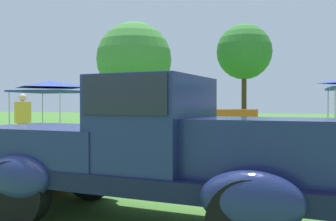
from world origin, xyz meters
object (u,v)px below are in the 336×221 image
(feature_pickup_truck, at_px, (148,149))
(show_car_orange, at_px, (231,127))
(spectator_by_row, at_px, (23,121))
(canopy_tent_left_field, at_px, (50,86))

(feature_pickup_truck, height_order, show_car_orange, feature_pickup_truck)
(show_car_orange, relative_size, spectator_by_row, 2.65)
(canopy_tent_left_field, bearing_deg, spectator_by_row, -61.33)
(feature_pickup_truck, relative_size, spectator_by_row, 2.75)
(spectator_by_row, bearing_deg, feature_pickup_truck, -43.68)
(show_car_orange, height_order, spectator_by_row, spectator_by_row)
(show_car_orange, distance_m, spectator_by_row, 6.86)
(feature_pickup_truck, xyz_separation_m, spectator_by_row, (-5.58, 5.33, 0.05))
(spectator_by_row, bearing_deg, show_car_orange, 38.57)
(show_car_orange, height_order, canopy_tent_left_field, canopy_tent_left_field)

